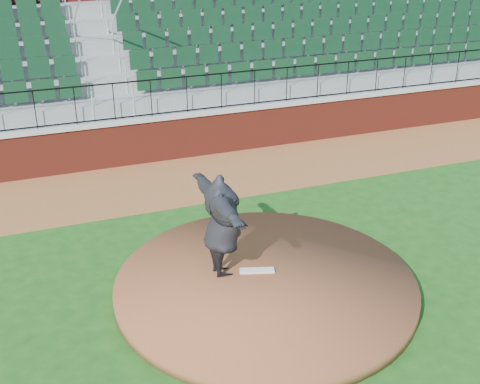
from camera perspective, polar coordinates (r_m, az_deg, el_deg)
name	(u,v)px	position (r m, az deg, el deg)	size (l,w,h in m)	color
ground	(268,285)	(11.98, 2.55, -8.49)	(90.00, 90.00, 0.00)	#1A4D16
warning_track	(188,178)	(16.48, -4.77, 1.24)	(34.00, 3.20, 0.01)	brown
field_wall	(171,138)	(17.71, -6.29, 4.94)	(34.00, 0.35, 1.20)	maroon
wall_cap	(170,116)	(17.50, -6.39, 6.94)	(34.00, 0.45, 0.10)	#B7B7B7
wall_railing	(169,96)	(17.34, -6.48, 8.67)	(34.00, 0.05, 1.00)	black
seating_stands	(146,57)	(19.79, -8.59, 12.06)	(34.00, 5.10, 4.60)	gray
concourse_wall	(127,27)	(22.40, -10.30, 14.59)	(34.00, 0.50, 5.50)	maroon
pitchers_mound	(265,285)	(11.74, 2.34, -8.51)	(5.58, 5.58, 0.25)	brown
pitching_rubber	(257,271)	(11.90, 1.55, -7.18)	(0.66, 0.16, 0.04)	white
pitcher	(222,225)	(11.36, -1.63, -3.06)	(2.49, 0.68, 2.03)	black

